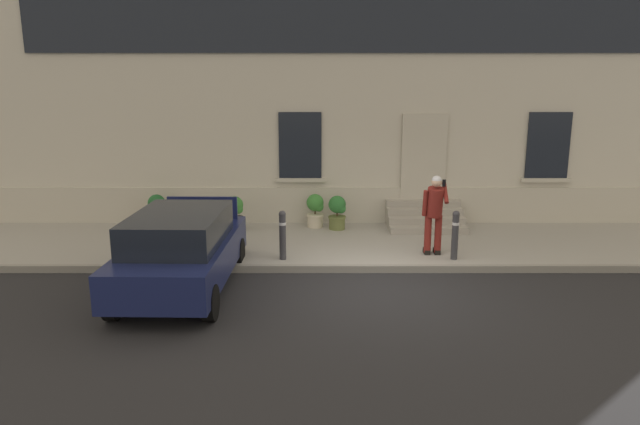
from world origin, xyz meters
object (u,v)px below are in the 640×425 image
planter_terracotta (160,210)px  planter_olive (340,212)px  hatchback_car_navy (184,249)px  bollard_far_left (285,233)px  person_on_phone (437,210)px  planter_charcoal (238,212)px  bollard_near_person (458,233)px  planter_cream (318,210)px

planter_terracotta → planter_olive: (4.59, -0.17, 0.00)m
hatchback_car_navy → bollard_far_left: (1.76, 1.42, -0.08)m
bollard_far_left → planter_olive: bollard_far_left is taller
person_on_phone → planter_charcoal: size_ratio=2.03×
bollard_far_left → planter_olive: (1.22, 2.53, -0.11)m
planter_terracotta → planter_olive: size_ratio=1.00×
planter_terracotta → bollard_near_person: bearing=-21.2°
person_on_phone → planter_olive: bearing=142.2°
bollard_near_person → planter_olive: bollard_near_person is taller
planter_charcoal → planter_olive: bearing=1.4°
hatchback_car_navy → planter_charcoal: hatchback_car_navy is taller
bollard_far_left → planter_charcoal: size_ratio=1.22×
bollard_near_person → bollard_far_left: 3.60m
planter_cream → person_on_phone: bearing=-43.9°
planter_terracotta → planter_cream: bearing=0.7°
person_on_phone → planter_olive: (-1.99, 2.22, -0.54)m
person_on_phone → planter_terracotta: bearing=170.4°
hatchback_car_navy → planter_cream: (2.42, 4.17, -0.18)m
planter_charcoal → hatchback_car_navy: bearing=-95.9°
person_on_phone → planter_olive: size_ratio=2.03×
hatchback_car_navy → person_on_phone: (4.97, 1.72, 0.36)m
bollard_far_left → planter_cream: bollard_far_left is taller
planter_cream → planter_terracotta: bearing=-179.3°
bollard_far_left → planter_cream: (0.66, 2.75, -0.11)m
planter_olive → planter_cream: bearing=158.2°
bollard_far_left → planter_terracotta: 4.32m
hatchback_car_navy → planter_olive: 4.95m
person_on_phone → planter_terracotta: person_on_phone is taller
hatchback_car_navy → planter_terracotta: size_ratio=4.77×
person_on_phone → bollard_near_person: bearing=-27.9°
hatchback_car_navy → bollard_near_person: hatchback_car_navy is taller
bollard_near_person → planter_terracotta: 7.48m
bollard_near_person → bollard_far_left: size_ratio=1.00×
planter_charcoal → planter_olive: size_ratio=1.00×
bollard_near_person → person_on_phone: 0.66m
bollard_near_person → planter_olive: bearing=133.2°
hatchback_car_navy → bollard_near_person: (5.36, 1.42, -0.08)m
bollard_far_left → planter_olive: 2.81m
hatchback_car_navy → person_on_phone: size_ratio=2.35×
bollard_far_left → person_on_phone: 3.25m
bollard_near_person → bollard_far_left: (-3.60, 0.00, 0.00)m
bollard_far_left → planter_charcoal: 2.82m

